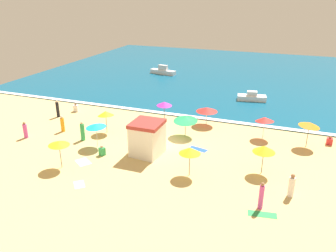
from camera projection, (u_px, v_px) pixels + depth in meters
ground_plane at (173, 140)px, 30.93m from camera, size 60.00×60.00×0.00m
ocean_water at (231, 74)px, 55.18m from camera, size 60.00×44.00×0.10m
wave_breaker_foam at (193, 117)px, 36.35m from camera, size 57.00×0.70×0.01m
lifeguard_cabana at (147, 138)px, 27.77m from camera, size 2.50×2.64×2.89m
beach_umbrella_0 at (264, 149)px, 24.63m from camera, size 2.29×2.29×2.27m
beach_umbrella_1 at (310, 124)px, 28.88m from camera, size 1.97×1.94×2.39m
beach_umbrella_2 at (106, 113)px, 31.88m from camera, size 2.21×2.21×2.26m
beach_umbrella_3 at (164, 104)px, 34.23m from camera, size 2.22×2.22×2.32m
beach_umbrella_4 at (265, 119)px, 30.66m from camera, size 2.39×2.40×2.16m
beach_umbrella_5 at (190, 151)px, 24.33m from camera, size 2.05×2.06×2.29m
beach_umbrella_6 at (59, 143)px, 25.45m from camera, size 2.08×2.07×2.23m
beach_umbrella_7 at (185, 119)px, 31.19m from camera, size 2.40×2.44×2.10m
beach_umbrella_8 at (207, 109)px, 33.85m from camera, size 2.19×2.19×1.88m
beach_umbrella_9 at (96, 126)px, 28.95m from camera, size 2.50×2.49×2.19m
beachgoer_0 at (62, 124)px, 32.57m from camera, size 0.43×0.43×1.62m
beachgoer_1 at (261, 196)px, 20.94m from camera, size 0.43×0.43×1.87m
beachgoer_2 at (330, 141)px, 29.93m from camera, size 0.49×0.49×0.84m
beachgoer_3 at (76, 108)px, 38.10m from camera, size 0.61×0.61×0.97m
beachgoer_4 at (25, 130)px, 31.17m from camera, size 0.52×0.52×1.58m
beachgoer_5 at (291, 186)px, 22.23m from camera, size 0.56×0.56×1.69m
beachgoer_6 at (58, 109)px, 36.30m from camera, size 0.43×0.43×1.86m
beachgoer_7 at (102, 151)px, 27.99m from camera, size 0.58×0.58×0.89m
beachgoer_8 at (83, 132)px, 30.64m from camera, size 0.55×0.55×1.80m
beach_towel_0 at (79, 185)px, 23.85m from camera, size 1.25×1.27×0.01m
beach_towel_1 at (262, 214)px, 20.67m from camera, size 1.83×0.87×0.01m
beach_towel_2 at (198, 149)px, 29.16m from camera, size 1.72×0.98×0.01m
beach_towel_3 at (136, 131)px, 32.91m from camera, size 1.46×1.05×0.01m
beach_towel_4 at (83, 162)px, 26.98m from camera, size 1.64×1.54×0.01m
small_boat_0 at (163, 71)px, 54.69m from camera, size 4.45×1.75×1.46m
small_boat_1 at (252, 97)px, 41.63m from camera, size 3.64×1.92×1.16m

